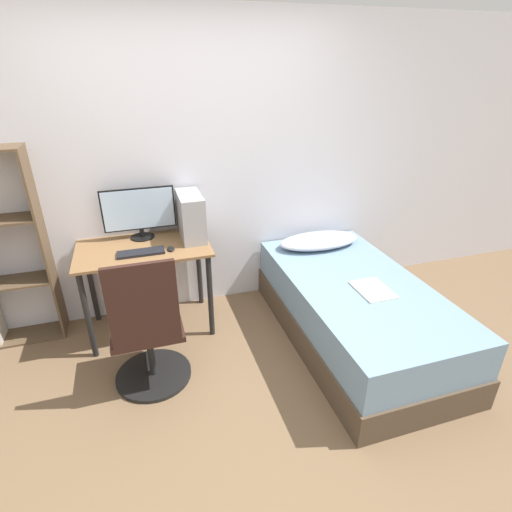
{
  "coord_description": "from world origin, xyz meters",
  "views": [
    {
      "loc": [
        -0.48,
        -1.81,
        2.1
      ],
      "look_at": [
        0.35,
        0.82,
        0.75
      ],
      "focal_mm": 28.0,
      "sensor_mm": 36.0,
      "label": 1
    }
  ],
  "objects_px": {
    "monitor": "(139,212)",
    "keyboard": "(141,253)",
    "office_chair": "(148,338)",
    "bed": "(354,311)",
    "pc_tower": "(191,216)"
  },
  "relations": [
    {
      "from": "monitor",
      "to": "keyboard",
      "type": "height_order",
      "value": "monitor"
    },
    {
      "from": "office_chair",
      "to": "bed",
      "type": "height_order",
      "value": "office_chair"
    },
    {
      "from": "monitor",
      "to": "bed",
      "type": "bearing_deg",
      "value": -28.78
    },
    {
      "from": "bed",
      "to": "keyboard",
      "type": "bearing_deg",
      "value": 161.34
    },
    {
      "from": "bed",
      "to": "office_chair",
      "type": "bearing_deg",
      "value": -178.59
    },
    {
      "from": "monitor",
      "to": "keyboard",
      "type": "relative_size",
      "value": 1.63
    },
    {
      "from": "bed",
      "to": "pc_tower",
      "type": "xyz_separation_m",
      "value": [
        -1.17,
        0.75,
        0.69
      ]
    },
    {
      "from": "office_chair",
      "to": "keyboard",
      "type": "relative_size",
      "value": 2.94
    },
    {
      "from": "pc_tower",
      "to": "monitor",
      "type": "bearing_deg",
      "value": 163.74
    },
    {
      "from": "monitor",
      "to": "keyboard",
      "type": "xyz_separation_m",
      "value": [
        -0.03,
        -0.32,
        -0.22
      ]
    },
    {
      "from": "pc_tower",
      "to": "keyboard",
      "type": "bearing_deg",
      "value": -154.41
    },
    {
      "from": "bed",
      "to": "monitor",
      "type": "relative_size",
      "value": 3.35
    },
    {
      "from": "monitor",
      "to": "pc_tower",
      "type": "height_order",
      "value": "monitor"
    },
    {
      "from": "office_chair",
      "to": "monitor",
      "type": "xyz_separation_m",
      "value": [
        0.06,
        0.9,
        0.6
      ]
    },
    {
      "from": "office_chair",
      "to": "monitor",
      "type": "distance_m",
      "value": 1.08
    }
  ]
}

